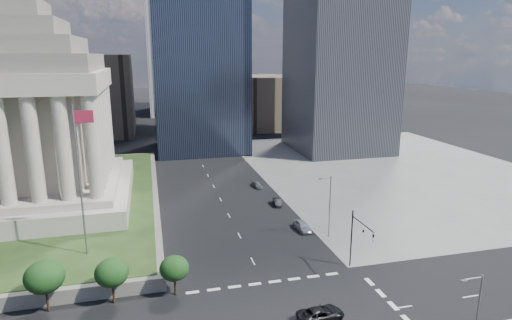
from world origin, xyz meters
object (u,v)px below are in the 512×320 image
object	(u,v)px
flagpole	(80,173)
street_lamp_north	(329,203)
pickup_truck	(321,314)
parked_sedan_mid	(277,202)
traffic_signal_ne	(358,235)
parked_sedan_near	(302,226)
war_memorial	(19,94)
parked_sedan_far	(257,185)

from	to	relation	value
flagpole	street_lamp_north	size ratio (longest dim) A/B	2.00
pickup_truck	parked_sedan_mid	xyz separation A→B (m)	(6.08, 36.01, -0.11)
traffic_signal_ne	parked_sedan_near	bearing A→B (deg)	97.88
war_memorial	parked_sedan_near	size ratio (longest dim) A/B	8.69
pickup_truck	parked_sedan_mid	bearing A→B (deg)	-15.72
war_memorial	traffic_signal_ne	world-z (taller)	war_memorial
parked_sedan_near	parked_sedan_far	xyz separation A→B (m)	(-1.45, 24.49, -0.16)
war_memorial	parked_sedan_far	distance (m)	48.03
pickup_truck	parked_sedan_mid	size ratio (longest dim) A/B	1.39
street_lamp_north	parked_sedan_far	world-z (taller)	street_lamp_north
war_memorial	flagpole	distance (m)	28.16
street_lamp_north	parked_sedan_near	distance (m)	6.69
war_memorial	pickup_truck	world-z (taller)	war_memorial
parked_sedan_far	parked_sedan_near	bearing A→B (deg)	-95.60
war_memorial	traffic_signal_ne	distance (m)	60.00
pickup_truck	flagpole	bearing A→B (deg)	47.46
parked_sedan_far	pickup_truck	bearing A→B (deg)	-105.06
traffic_signal_ne	parked_sedan_mid	xyz separation A→B (m)	(-2.53, 27.36, -4.63)
traffic_signal_ne	street_lamp_north	world-z (taller)	street_lamp_north
war_memorial	pickup_truck	bearing A→B (deg)	-48.59
war_memorial	street_lamp_north	xyz separation A→B (m)	(47.33, -23.00, -15.74)
war_memorial	pickup_truck	size ratio (longest dim) A/B	7.44
parked_sedan_mid	pickup_truck	bearing A→B (deg)	-92.03
flagpole	pickup_truck	size ratio (longest dim) A/B	3.81
parked_sedan_near	pickup_truck	bearing A→B (deg)	-107.46
flagpole	parked_sedan_far	world-z (taller)	flagpole
war_memorial	flagpole	bearing A→B (deg)	-63.11
traffic_signal_ne	street_lamp_north	bearing A→B (deg)	85.81
pickup_truck	parked_sedan_near	world-z (taller)	parked_sedan_near
street_lamp_north	pickup_truck	bearing A→B (deg)	-115.30
flagpole	parked_sedan_near	bearing A→B (deg)	7.99
war_memorial	parked_sedan_mid	xyz separation A→B (m)	(43.97, -6.95, -20.78)
pickup_truck	parked_sedan_far	world-z (taller)	pickup_truck
traffic_signal_ne	pickup_truck	xyz separation A→B (m)	(-8.61, -8.66, -4.52)
war_memorial	pickup_truck	xyz separation A→B (m)	(37.89, -42.96, -20.67)
war_memorial	flagpole	size ratio (longest dim) A/B	1.95
street_lamp_north	parked_sedan_near	world-z (taller)	street_lamp_north
flagpole	street_lamp_north	xyz separation A→B (m)	(35.16, 1.00, -7.45)
pickup_truck	parked_sedan_mid	distance (m)	36.52
traffic_signal_ne	street_lamp_north	xyz separation A→B (m)	(0.83, 11.30, 0.41)
flagpole	traffic_signal_ne	distance (m)	36.69
flagpole	parked_sedan_far	bearing A→B (deg)	43.27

